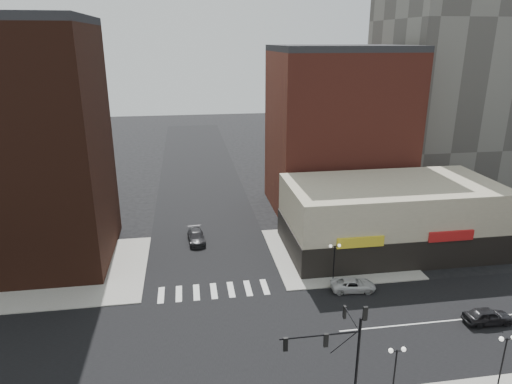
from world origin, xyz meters
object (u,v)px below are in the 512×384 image
object	(u,v)px
white_suv	(353,285)
dark_sedan_east	(487,316)
traffic_signal	(342,343)
street_lamp_se_b	(505,348)
dark_sedan_north	(196,237)
street_lamp_se_a	(396,360)
street_lamp_ne	(335,253)

from	to	relation	value
white_suv	dark_sedan_east	xyz separation A→B (m)	(9.59, -7.03, 0.10)
traffic_signal	street_lamp_se_b	size ratio (longest dim) A/B	1.87
dark_sedan_east	dark_sedan_north	xyz separation A→B (m)	(-24.50, 20.82, -0.02)
street_lamp_se_a	dark_sedan_north	xyz separation A→B (m)	(-12.42, 28.02, -2.60)
dark_sedan_east	dark_sedan_north	bearing A→B (deg)	51.06
traffic_signal	street_lamp_se_b	xyz separation A→B (m)	(11.76, -0.17, -1.67)
white_suv	dark_sedan_east	distance (m)	11.89
traffic_signal	dark_sedan_east	bearing A→B (deg)	23.93
street_lamp_ne	street_lamp_se_a	bearing A→B (deg)	-93.58
white_suv	dark_sedan_east	size ratio (longest dim) A/B	1.06
street_lamp_se_b	white_suv	size ratio (longest dim) A/B	0.95
dark_sedan_north	street_lamp_se_b	bearing A→B (deg)	-58.15
traffic_signal	dark_sedan_east	world-z (taller)	traffic_signal
white_suv	dark_sedan_north	bearing A→B (deg)	53.00
white_suv	traffic_signal	bearing A→B (deg)	161.79
street_lamp_se_a	dark_sedan_north	size ratio (longest dim) A/B	0.87
street_lamp_ne	dark_sedan_north	xyz separation A→B (m)	(-13.42, 12.02, -2.60)
street_lamp_se_a	white_suv	world-z (taller)	street_lamp_se_a
dark_sedan_east	street_lamp_se_a	bearing A→B (deg)	122.22
traffic_signal	dark_sedan_east	distance (m)	17.84
street_lamp_se_a	street_lamp_se_b	xyz separation A→B (m)	(8.00, 0.00, 0.00)
traffic_signal	street_lamp_ne	xyz separation A→B (m)	(4.76, 15.83, -1.67)
street_lamp_se_a	white_suv	bearing A→B (deg)	80.09
traffic_signal	white_suv	world-z (taller)	traffic_signal
street_lamp_ne	white_suv	world-z (taller)	street_lamp_ne
traffic_signal	dark_sedan_north	xyz separation A→B (m)	(-8.66, 27.85, -4.27)
street_lamp_se_b	street_lamp_ne	distance (m)	17.46
street_lamp_se_a	street_lamp_se_b	distance (m)	8.00
street_lamp_ne	dark_sedan_north	world-z (taller)	street_lamp_ne
street_lamp_se_b	street_lamp_ne	xyz separation A→B (m)	(-7.00, 16.00, 0.00)
street_lamp_ne	dark_sedan_north	bearing A→B (deg)	138.17
street_lamp_se_b	street_lamp_ne	world-z (taller)	same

